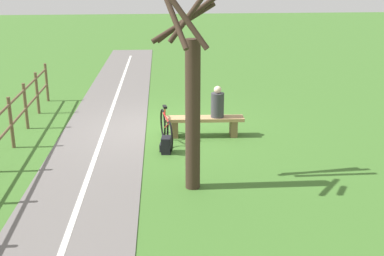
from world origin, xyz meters
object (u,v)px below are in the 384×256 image
(bench, at_px, (204,123))
(tree_by_path, at_px, (191,95))
(person_seated, at_px, (217,104))
(backpack, at_px, (166,145))
(bicycle, at_px, (166,128))

(bench, bearing_deg, tree_by_path, 81.46)
(person_seated, bearing_deg, tree_by_path, 75.55)
(person_seated, bearing_deg, backpack, 42.37)
(bench, xyz_separation_m, tree_by_path, (0.62, 2.88, 1.39))
(person_seated, relative_size, bicycle, 0.44)
(person_seated, distance_m, backpack, 1.78)
(tree_by_path, bearing_deg, backpack, -78.61)
(bicycle, height_order, tree_by_path, tree_by_path)
(bench, bearing_deg, bicycle, 28.62)
(person_seated, xyz_separation_m, tree_by_path, (0.93, 2.86, 0.92))
(backpack, bearing_deg, bicycle, -94.05)
(backpack, distance_m, tree_by_path, 2.42)
(tree_by_path, bearing_deg, bicycle, -82.48)
(bench, distance_m, tree_by_path, 3.26)
(bench, height_order, person_seated, person_seated)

